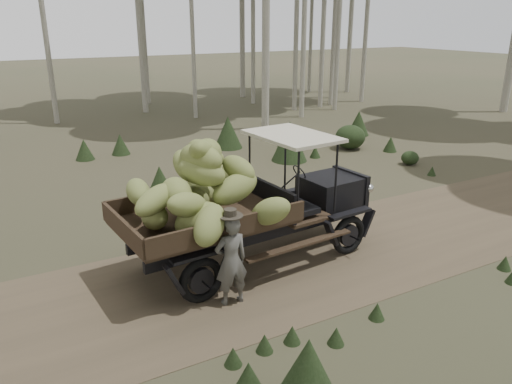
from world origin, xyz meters
The scene contains 5 objects.
ground centered at (0.00, 0.00, 0.00)m, with size 120.00×120.00×0.00m, color #473D2B.
dirt_track centered at (0.00, 0.00, 0.00)m, with size 70.00×4.00×0.01m, color brown.
banana_truck centered at (-2.84, 0.50, 1.58)m, with size 5.67×3.08×2.84m.
farmer centered at (-3.39, -0.75, 0.84)m, with size 0.61×0.45×1.77m.
undergrowth centered at (-0.93, -1.01, 0.53)m, with size 20.92×22.65×1.40m.
Camera 1 is at (-6.73, -7.67, 4.75)m, focal length 35.00 mm.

